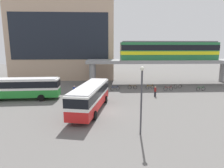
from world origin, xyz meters
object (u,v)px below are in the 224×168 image
(bicycle_red, at_px, (168,89))
(bicycle_blue, at_px, (115,88))
(train, at_px, (169,50))
(pedestrian_near_building, at_px, (104,88))
(bicycle_brown, at_px, (132,87))
(bus_main, at_px, (91,95))
(bicycle_green, at_px, (201,89))
(pedestrian_waiting_near_stop, at_px, (74,91))
(bus_secondary, at_px, (21,87))
(bicycle_orange, at_px, (150,87))
(station_building, at_px, (66,41))
(pedestrian_at_kerb, at_px, (155,92))
(bicycle_silver, at_px, (178,86))

(bicycle_red, distance_m, bicycle_blue, 9.71)
(train, height_order, pedestrian_near_building, train)
(pedestrian_near_building, bearing_deg, bicycle_brown, 22.55)
(bus_main, height_order, bicycle_green, bus_main)
(pedestrian_waiting_near_stop, bearing_deg, bicycle_red, 13.00)
(bus_secondary, xyz_separation_m, pedestrian_waiting_near_stop, (7.61, 1.32, -1.13))
(bicycle_red, distance_m, bicycle_brown, 6.53)
(bicycle_green, bearing_deg, bicycle_red, 175.26)
(bus_secondary, height_order, bicycle_green, bus_secondary)
(bicycle_orange, bearing_deg, bicycle_brown, 176.43)
(train, height_order, bus_secondary, train)
(bus_secondary, distance_m, bicycle_red, 24.65)
(bicycle_orange, relative_size, bicycle_green, 0.99)
(bicycle_red, bearing_deg, station_building, 139.26)
(bus_main, bearing_deg, pedestrian_waiting_near_stop, 113.38)
(bicycle_red, height_order, pedestrian_near_building, pedestrian_near_building)
(bicycle_orange, bearing_deg, bicycle_blue, -172.55)
(bus_secondary, xyz_separation_m, bicycle_orange, (21.02, 6.52, -1.63))
(bus_secondary, height_order, pedestrian_waiting_near_stop, bus_secondary)
(bicycle_brown, relative_size, pedestrian_at_kerb, 1.07)
(bus_secondary, relative_size, bicycle_brown, 6.39)
(train, xyz_separation_m, pedestrian_at_kerb, (-5.44, -10.65, -6.38))
(bicycle_brown, xyz_separation_m, bicycle_green, (12.15, -2.09, 0.00))
(bicycle_blue, bearing_deg, bus_main, -108.17)
(bicycle_red, distance_m, bicycle_green, 5.84)
(train, relative_size, bicycle_silver, 11.58)
(bicycle_red, height_order, bicycle_blue, same)
(bus_main, distance_m, pedestrian_near_building, 10.36)
(station_building, height_order, bicycle_brown, station_building)
(bicycle_orange, xyz_separation_m, pedestrian_at_kerb, (-0.54, -5.65, 0.41))
(bicycle_brown, bearing_deg, bicycle_blue, -162.23)
(station_building, xyz_separation_m, bicycle_orange, (18.63, -17.27, -8.94))
(bicycle_green, distance_m, pedestrian_near_building, 17.60)
(train, distance_m, bus_main, 23.58)
(bicycle_green, distance_m, pedestrian_at_kerb, 10.13)
(bus_main, relative_size, pedestrian_near_building, 6.66)
(bicycle_orange, bearing_deg, bicycle_silver, 4.23)
(bicycle_red, xyz_separation_m, pedestrian_waiting_near_stop, (-16.45, -3.80, 0.50))
(bus_main, distance_m, bicycle_green, 21.89)
(station_building, relative_size, bicycle_green, 13.76)
(bus_secondary, height_order, bicycle_blue, bus_secondary)
(pedestrian_near_building, bearing_deg, pedestrian_at_kerb, -23.70)
(bicycle_brown, height_order, pedestrian_at_kerb, pedestrian_at_kerb)
(station_building, distance_m, pedestrian_near_building, 23.31)
(bicycle_silver, distance_m, bicycle_brown, 8.80)
(bus_main, bearing_deg, bicycle_red, 38.88)
(bicycle_brown, xyz_separation_m, pedestrian_near_building, (-5.44, -2.26, 0.44))
(bus_main, bearing_deg, pedestrian_at_kerb, 33.70)
(bus_secondary, distance_m, bicycle_silver, 27.46)
(bicycle_silver, relative_size, pedestrian_waiting_near_stop, 0.96)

